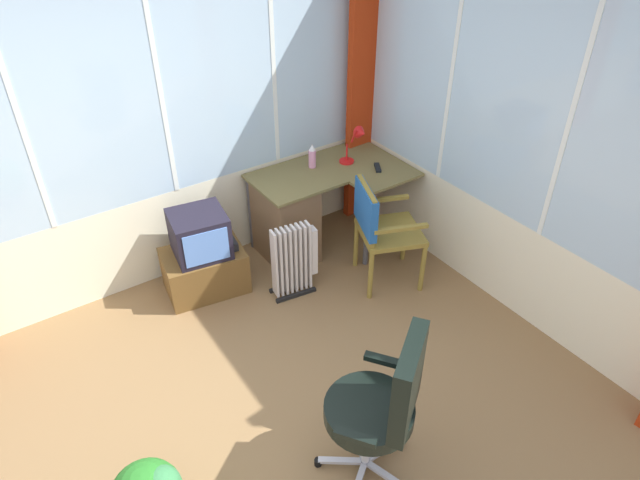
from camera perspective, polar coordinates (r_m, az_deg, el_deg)
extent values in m
cube|color=olive|center=(3.66, -6.51, -22.13)|extent=(5.72, 5.09, 0.06)
cube|color=#F0EAC8|center=(4.79, -18.96, -0.60)|extent=(4.72, 0.06, 0.77)
cube|color=silver|center=(4.21, -22.40, 13.95)|extent=(4.63, 0.06, 1.84)
cube|color=white|center=(4.15, -28.67, 11.98)|extent=(0.04, 0.07, 1.84)
cube|color=white|center=(4.32, -16.29, 15.69)|extent=(0.04, 0.07, 1.84)
cube|color=white|center=(4.68, -5.00, 18.37)|extent=(0.04, 0.07, 1.84)
cube|color=#F0EAC8|center=(4.53, 20.57, -3.31)|extent=(0.06, 4.09, 0.77)
cube|color=silver|center=(3.91, 24.55, 11.87)|extent=(0.06, 4.01, 1.84)
cube|color=white|center=(3.91, 24.55, 11.87)|extent=(0.07, 0.04, 1.84)
cube|color=white|center=(4.48, 13.64, 16.76)|extent=(0.07, 0.04, 1.84)
cube|color=#B22F0F|center=(5.14, 4.44, 15.89)|extent=(0.32, 0.09, 2.69)
cube|color=olive|center=(4.91, 0.45, 7.18)|extent=(1.30, 0.61, 0.02)
cube|color=olive|center=(4.80, 6.86, 6.20)|extent=(0.61, 0.26, 0.02)
cube|color=brown|center=(4.90, -3.63, 1.95)|extent=(0.40, 0.57, 0.71)
cylinder|color=#4C4C51|center=(4.79, 4.79, 1.04)|extent=(0.04, 0.04, 0.72)
cylinder|color=#4C4C51|center=(5.02, -7.04, 2.69)|extent=(0.04, 0.04, 0.72)
cylinder|color=red|center=(5.00, 2.72, 8.02)|extent=(0.13, 0.13, 0.02)
cylinder|color=red|center=(4.97, 2.74, 8.89)|extent=(0.02, 0.02, 0.15)
cylinder|color=red|center=(4.91, 3.48, 10.50)|extent=(0.02, 0.08, 0.14)
cone|color=red|center=(4.89, 4.26, 10.79)|extent=(0.11, 0.11, 0.12)
cube|color=black|center=(4.91, 5.88, 7.34)|extent=(0.11, 0.15, 0.02)
cylinder|color=pink|center=(4.89, -0.79, 8.27)|extent=(0.06, 0.06, 0.16)
cone|color=white|center=(4.84, -0.81, 9.41)|extent=(0.06, 0.06, 0.06)
cylinder|color=olive|center=(4.64, 10.39, -2.86)|extent=(0.04, 0.04, 0.45)
cylinder|color=olive|center=(4.96, 8.58, 0.20)|extent=(0.04, 0.04, 0.45)
cylinder|color=olive|center=(4.50, 5.17, -3.64)|extent=(0.04, 0.04, 0.45)
cylinder|color=olive|center=(4.84, 3.68, -0.45)|extent=(0.04, 0.04, 0.45)
cube|color=olive|center=(4.59, 7.17, 0.80)|extent=(0.62, 0.62, 0.04)
cube|color=olive|center=(4.40, 4.67, 2.95)|extent=(0.19, 0.41, 0.42)
cube|color=#20569D|center=(4.39, 4.69, 3.18)|extent=(0.23, 0.45, 0.36)
cube|color=olive|center=(4.32, 8.26, 1.16)|extent=(0.42, 0.20, 0.03)
cube|color=olive|center=(4.66, 6.48, 4.12)|extent=(0.42, 0.20, 0.03)
cube|color=#B7B7BF|center=(3.56, 6.62, -22.63)|extent=(0.12, 0.28, 0.02)
cube|color=#B7B7BF|center=(3.64, 6.46, -20.44)|extent=(0.28, 0.04, 0.02)
cylinder|color=black|center=(3.72, 8.20, -19.56)|extent=(0.05, 0.05, 0.05)
cube|color=#B7B7BF|center=(3.66, 3.82, -19.79)|extent=(0.12, 0.28, 0.02)
cylinder|color=black|center=(3.76, 3.07, -18.31)|extent=(0.05, 0.05, 0.05)
cube|color=#B7B7BF|center=(3.59, 2.20, -21.52)|extent=(0.25, 0.19, 0.02)
cylinder|color=black|center=(3.60, -0.20, -21.66)|extent=(0.05, 0.05, 0.05)
cylinder|color=#B7B7BF|center=(3.41, 4.79, -19.50)|extent=(0.05, 0.05, 0.41)
cylinder|color=black|center=(3.21, 5.01, -16.98)|extent=(0.50, 0.50, 0.09)
cube|color=black|center=(2.96, 8.92, -14.21)|extent=(0.40, 0.32, 0.52)
cube|color=black|center=(3.28, 6.44, -12.04)|extent=(0.17, 0.21, 0.04)
cube|color=black|center=(2.95, 3.62, -19.36)|extent=(0.17, 0.21, 0.04)
cube|color=brown|center=(4.70, -11.63, -3.05)|extent=(0.70, 0.53, 0.37)
cube|color=black|center=(4.49, -12.17, 0.60)|extent=(0.48, 0.46, 0.36)
cube|color=#608FE1|center=(4.32, -11.45, -0.78)|extent=(0.34, 0.06, 0.28)
cube|color=#262628|center=(4.59, -10.23, -0.44)|extent=(0.29, 0.26, 0.07)
cube|color=silver|center=(4.43, -4.65, -2.50)|extent=(0.03, 0.10, 0.61)
cube|color=silver|center=(4.45, -4.15, -2.35)|extent=(0.03, 0.10, 0.61)
cube|color=silver|center=(4.46, -3.65, -2.21)|extent=(0.03, 0.10, 0.61)
cube|color=silver|center=(4.47, -3.16, -2.06)|extent=(0.03, 0.10, 0.61)
cube|color=silver|center=(4.48, -2.67, -1.92)|extent=(0.03, 0.10, 0.61)
cube|color=silver|center=(4.50, -2.18, -1.77)|extent=(0.03, 0.10, 0.61)
cube|color=silver|center=(4.51, -1.69, -1.63)|extent=(0.03, 0.10, 0.61)
cube|color=silver|center=(4.52, -1.21, -1.49)|extent=(0.03, 0.10, 0.61)
cube|color=black|center=(4.63, -2.44, -5.62)|extent=(0.35, 0.08, 0.03)
cube|color=black|center=(4.73, -3.15, -4.62)|extent=(0.35, 0.08, 0.03)
cube|color=silver|center=(4.52, -0.76, -1.04)|extent=(0.06, 0.10, 0.43)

